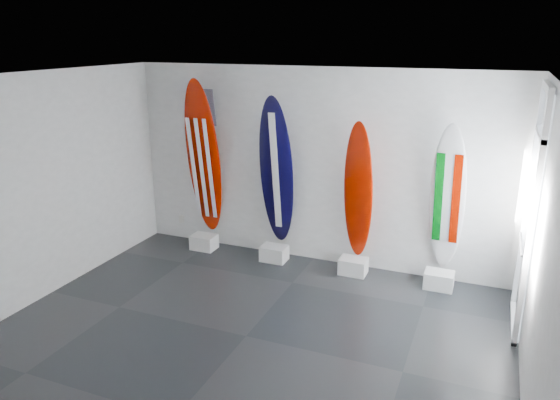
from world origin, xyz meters
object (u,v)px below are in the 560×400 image
at_px(surfboard_navy, 276,172).
at_px(surfboard_swiss, 358,191).
at_px(surfboard_italy, 447,199).
at_px(surfboard_usa, 203,159).

relative_size(surfboard_navy, surfboard_swiss, 1.16).
bearing_deg(surfboard_italy, surfboard_usa, -175.49).
relative_size(surfboard_navy, surfboard_italy, 1.12).
bearing_deg(surfboard_usa, surfboard_navy, -1.05).
xyz_separation_m(surfboard_usa, surfboard_swiss, (2.56, 0.00, -0.26)).
bearing_deg(surfboard_usa, surfboard_italy, -1.05).
distance_m(surfboard_swiss, surfboard_italy, 1.24).
distance_m(surfboard_usa, surfboard_navy, 1.28).
distance_m(surfboard_navy, surfboard_italy, 2.53).
bearing_deg(surfboard_italy, surfboard_swiss, -175.49).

